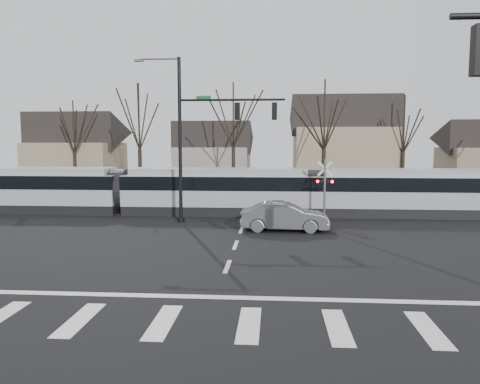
{
  "coord_description": "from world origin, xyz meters",
  "views": [
    {
      "loc": [
        1.85,
        -16.39,
        4.97
      ],
      "look_at": [
        0.0,
        9.0,
        2.3
      ],
      "focal_mm": 35.0,
      "sensor_mm": 36.0,
      "label": 1
    }
  ],
  "objects": [
    {
      "name": "ground",
      "position": [
        0.0,
        0.0,
        0.0
      ],
      "size": [
        140.0,
        140.0,
        0.0
      ],
      "primitive_type": "plane",
      "color": "black"
    },
    {
      "name": "grass_verge",
      "position": [
        0.0,
        32.0,
        0.01
      ],
      "size": [
        140.0,
        28.0,
        0.01
      ],
      "primitive_type": "cube",
      "color": "#38331E",
      "rests_on": "ground"
    },
    {
      "name": "crosswalk",
      "position": [
        0.0,
        -4.0,
        0.01
      ],
      "size": [
        27.0,
        2.6,
        0.01
      ],
      "color": "silver",
      "rests_on": "ground"
    },
    {
      "name": "stop_line",
      "position": [
        0.0,
        -1.8,
        0.01
      ],
      "size": [
        28.0,
        0.35,
        0.01
      ],
      "primitive_type": "cube",
      "color": "silver",
      "rests_on": "ground"
    },
    {
      "name": "lane_dashes",
      "position": [
        0.0,
        16.0,
        0.01
      ],
      "size": [
        0.18,
        30.0,
        0.01
      ],
      "color": "silver",
      "rests_on": "ground"
    },
    {
      "name": "rail_pair",
      "position": [
        0.0,
        15.8,
        0.03
      ],
      "size": [
        90.0,
        1.52,
        0.06
      ],
      "color": "#59595E",
      "rests_on": "ground"
    },
    {
      "name": "tram",
      "position": [
        -2.18,
        16.0,
        1.75
      ],
      "size": [
        42.32,
        3.14,
        3.21
      ],
      "color": "gray",
      "rests_on": "ground"
    },
    {
      "name": "sedan",
      "position": [
        2.48,
        9.99,
        0.82
      ],
      "size": [
        2.03,
        5.08,
        1.64
      ],
      "primitive_type": "imported",
      "rotation": [
        0.0,
        0.0,
        1.54
      ],
      "color": "#53545A",
      "rests_on": "ground"
    },
    {
      "name": "signal_pole_far",
      "position": [
        -2.41,
        12.5,
        5.7
      ],
      "size": [
        9.28,
        0.44,
        10.2
      ],
      "color": "black",
      "rests_on": "ground"
    },
    {
      "name": "rail_crossing_signal",
      "position": [
        5.0,
        12.79,
        1.89
      ],
      "size": [
        1.08,
        0.36,
        4.0
      ],
      "color": "#59595B",
      "rests_on": "ground"
    },
    {
      "name": "tree_row",
      "position": [
        2.0,
        26.0,
        5.0
      ],
      "size": [
        59.2,
        7.2,
        10.0
      ],
      "color": "black",
      "rests_on": "ground"
    },
    {
      "name": "house_a",
      "position": [
        -20.0,
        34.0,
        4.46
      ],
      "size": [
        9.72,
        8.64,
        8.6
      ],
      "color": "gray",
      "rests_on": "ground"
    },
    {
      "name": "house_b",
      "position": [
        -5.0,
        36.0,
        3.97
      ],
      "size": [
        8.64,
        7.56,
        7.65
      ],
      "color": "gray",
      "rests_on": "ground"
    },
    {
      "name": "house_c",
      "position": [
        9.0,
        33.0,
        5.23
      ],
      "size": [
        10.8,
        8.64,
        10.1
      ],
      "color": "gray",
      "rests_on": "ground"
    }
  ]
}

